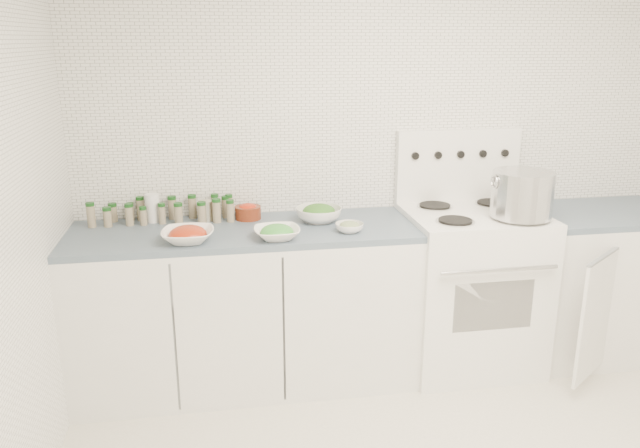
{
  "coord_description": "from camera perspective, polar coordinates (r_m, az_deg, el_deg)",
  "views": [
    {
      "loc": [
        -0.96,
        -2.03,
        1.88
      ],
      "look_at": [
        -0.42,
        1.14,
        0.92
      ],
      "focal_mm": 35.0,
      "sensor_mm": 36.0,
      "label": 1
    }
  ],
  "objects": [
    {
      "name": "room_walls",
      "position": [
        2.27,
        15.6,
        7.85
      ],
      "size": [
        3.54,
        3.04,
        2.52
      ],
      "color": "white",
      "rests_on": "ground"
    },
    {
      "name": "counter_left",
      "position": [
        3.52,
        -6.76,
        -7.45
      ],
      "size": [
        1.85,
        0.62,
        0.9
      ],
      "color": "white",
      "rests_on": "ground"
    },
    {
      "name": "stove",
      "position": [
        3.78,
        13.45,
        -5.31
      ],
      "size": [
        0.76,
        0.7,
        1.36
      ],
      "color": "white",
      "rests_on": "ground"
    },
    {
      "name": "counter_right",
      "position": [
        4.18,
        23.88,
        -4.87
      ],
      "size": [
        0.89,
        0.87,
        0.9
      ],
      "color": "white",
      "rests_on": "ground"
    },
    {
      "name": "stock_pot",
      "position": [
        3.54,
        18.02,
        2.78
      ],
      "size": [
        0.35,
        0.33,
        0.25
      ],
      "rotation": [
        0.0,
        0.0,
        -0.37
      ],
      "color": "silver",
      "rests_on": "stove"
    },
    {
      "name": "bowl_tomato",
      "position": [
        3.19,
        -11.99,
        -0.96
      ],
      "size": [
        0.28,
        0.28,
        0.09
      ],
      "color": "white",
      "rests_on": "counter_left"
    },
    {
      "name": "bowl_snowpea",
      "position": [
        3.17,
        -3.96,
        -0.77
      ],
      "size": [
        0.24,
        0.24,
        0.08
      ],
      "color": "white",
      "rests_on": "counter_left"
    },
    {
      "name": "bowl_broccoli",
      "position": [
        3.46,
        -0.1,
        0.99
      ],
      "size": [
        0.29,
        0.29,
        0.1
      ],
      "color": "white",
      "rests_on": "counter_left"
    },
    {
      "name": "bowl_zucchini",
      "position": [
        3.28,
        2.71,
        -0.26
      ],
      "size": [
        0.15,
        0.15,
        0.06
      ],
      "color": "white",
      "rests_on": "counter_left"
    },
    {
      "name": "bowl_pepper",
      "position": [
        3.54,
        -6.6,
        1.16
      ],
      "size": [
        0.15,
        0.15,
        0.09
      ],
      "color": "#622310",
      "rests_on": "counter_left"
    },
    {
      "name": "salt_canister",
      "position": [
        3.57,
        -15.06,
        1.42
      ],
      "size": [
        0.1,
        0.1,
        0.16
      ],
      "primitive_type": "cylinder",
      "rotation": [
        0.0,
        0.0,
        -0.31
      ],
      "color": "white",
      "rests_on": "counter_left"
    },
    {
      "name": "tin_can",
      "position": [
        3.54,
        -10.34,
        1.22
      ],
      "size": [
        0.09,
        0.09,
        0.11
      ],
      "primitive_type": "cylinder",
      "rotation": [
        0.0,
        0.0,
        0.05
      ],
      "color": "#B3AC97",
      "rests_on": "counter_left"
    },
    {
      "name": "spice_cluster",
      "position": [
        3.55,
        -13.4,
        1.2
      ],
      "size": [
        0.79,
        0.16,
        0.14
      ],
      "color": "gray",
      "rests_on": "counter_left"
    }
  ]
}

